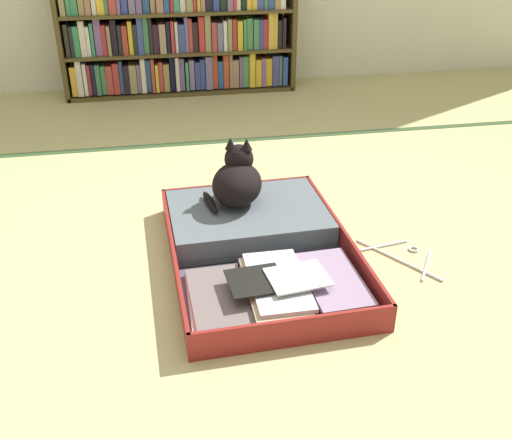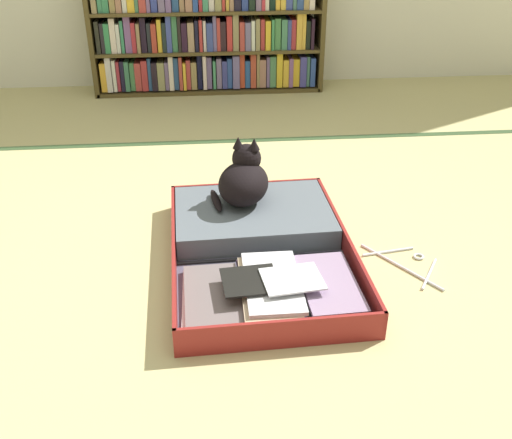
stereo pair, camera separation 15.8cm
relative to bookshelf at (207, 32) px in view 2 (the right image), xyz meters
The scene contains 6 objects.
ground_plane 2.28m from the bookshelf, 89.93° to the right, with size 10.00×10.00×0.00m, color tan.
tatami_border 1.03m from the bookshelf, 89.83° to the right, with size 4.80×0.05×0.00m.
bookshelf is the anchor object (origin of this frame).
open_suitcase 2.12m from the bookshelf, 85.97° to the right, with size 0.68×0.97×0.10m.
black_cat 1.87m from the bookshelf, 86.80° to the right, with size 0.27×0.30×0.26m.
clothes_hanger 2.35m from the bookshelf, 73.03° to the right, with size 0.27×0.32×0.01m.
Camera 2 is at (-0.04, -1.75, 1.22)m, focal length 41.78 mm.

